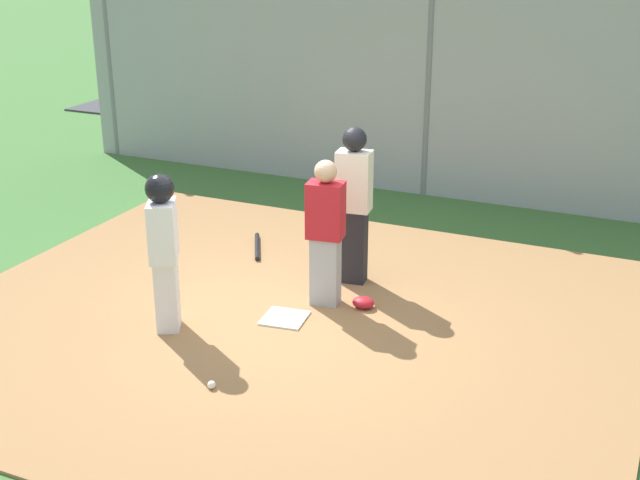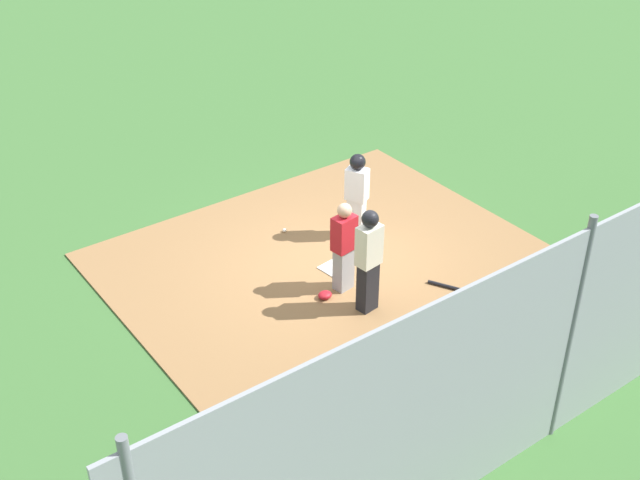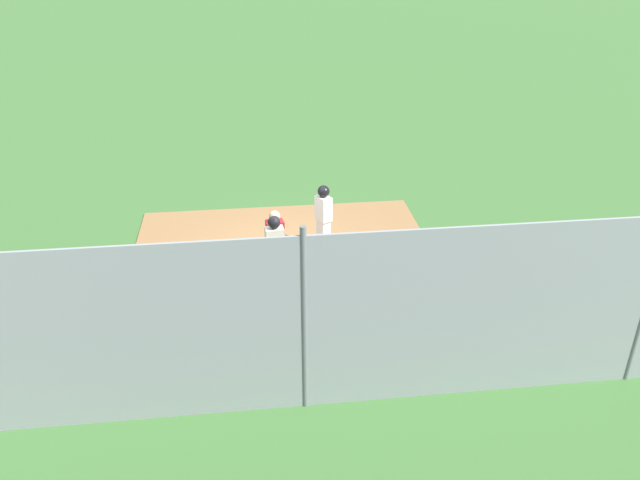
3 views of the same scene
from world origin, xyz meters
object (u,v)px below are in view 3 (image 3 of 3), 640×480
umpire (275,253)px  baseball_bat (347,297)px  catcher (276,243)px  runner (324,213)px  catcher_mask (258,276)px  home_plate (285,263)px  baseball (280,233)px

umpire → baseball_bat: umpire is taller
baseball_bat → catcher: bearing=23.8°
runner → catcher_mask: (-1.64, -1.26, -0.87)m
home_plate → umpire: bearing=-102.5°
catcher → baseball_bat: (1.44, -1.11, -0.80)m
runner → home_plate: bearing=6.2°
catcher_mask → home_plate: bearing=42.5°
umpire → catcher_mask: (-0.38, 0.62, -0.90)m
umpire → runner: umpire is taller
home_plate → catcher: catcher is taller
catcher → baseball: size_ratio=21.73×
baseball → runner: bearing=-40.0°
home_plate → catcher_mask: bearing=-137.5°
baseball → home_plate: bearing=-89.0°
catcher_mask → umpire: bearing=-58.7°
home_plate → catcher_mask: 0.88m
catcher → baseball: (0.20, 2.05, -0.80)m
home_plate → umpire: (-0.27, -1.22, 0.95)m
runner → catcher: bearing=16.9°
baseball_bat → catcher_mask: catcher_mask is taller
umpire → baseball: bearing=-12.6°
catcher → umpire: umpire is taller
catcher → umpire: (-0.04, -0.68, 0.13)m
baseball → catcher: bearing=-95.6°
home_plate → baseball_bat: 2.04m
home_plate → runner: (0.99, 0.66, 0.92)m
home_plate → baseball_bat: (1.21, -1.65, 0.02)m
catcher_mask → baseball: size_ratio=3.24×
home_plate → baseball_bat: bearing=-53.7°
umpire → baseball_bat: size_ratio=2.15×
umpire → catcher_mask: umpire is taller
runner → baseball: 1.60m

